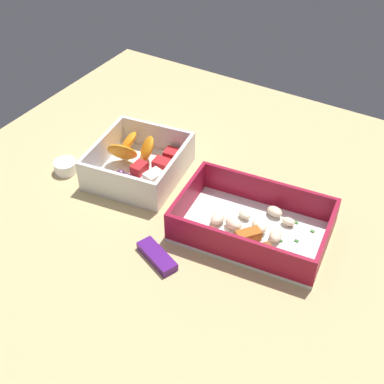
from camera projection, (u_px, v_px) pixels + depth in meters
table_surface at (181, 203)px, 84.46cm from camera, size 80.00×80.00×2.00cm
pasta_container at (252, 226)px, 76.72cm from camera, size 23.34×16.16×5.21cm
fruit_bowl at (139, 164)px, 87.48cm from camera, size 16.18×17.09×5.83cm
candy_bar at (157, 256)px, 73.46cm from camera, size 7.39×4.88×1.20cm
paper_cup_liner at (66, 167)px, 88.54cm from camera, size 3.88×3.88×2.02cm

